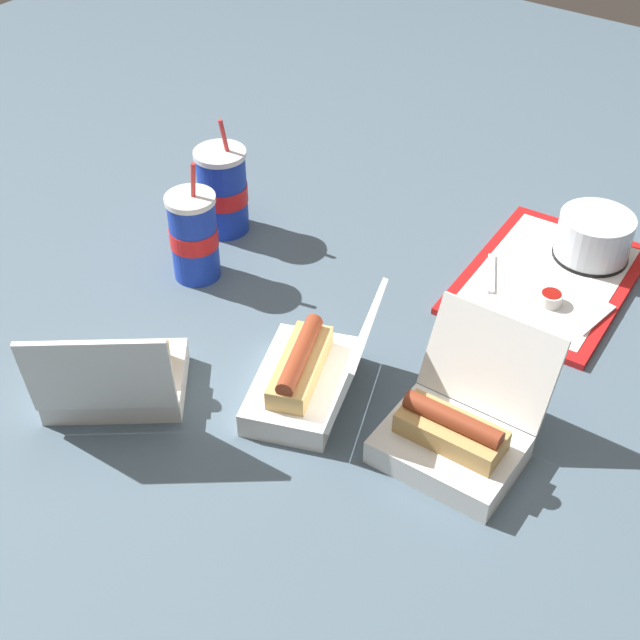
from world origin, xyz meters
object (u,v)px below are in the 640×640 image
object	(u,v)px
cake_container	(594,238)
soda_cup_back	(223,191)
clamshell_hotdog_left	(455,434)
soda_cup_right	(194,236)
plastic_fork	(491,273)
food_tray	(548,279)
clamshell_hotdog_back	(307,376)
clamshell_hotdog_center	(114,375)
ketchup_cup	(551,299)

from	to	relation	value
cake_container	soda_cup_back	world-z (taller)	soda_cup_back
clamshell_hotdog_left	soda_cup_right	size ratio (longest dim) A/B	0.97
cake_container	plastic_fork	bearing A→B (deg)	142.53
food_tray	clamshell_hotdog_back	xyz separation A→B (m)	(-0.47, 0.17, 0.03)
clamshell_hotdog_center	soda_cup_back	xyz separation A→B (m)	(0.43, 0.16, 0.04)
ketchup_cup	cake_container	bearing A→B (deg)	0.48
clamshell_hotdog_center	clamshell_hotdog_left	world-z (taller)	clamshell_hotdog_center
ketchup_cup	soda_cup_back	distance (m)	0.61
food_tray	clamshell_hotdog_left	size ratio (longest dim) A/B	1.82
food_tray	soda_cup_right	xyz separation A→B (m)	(-0.34, 0.50, 0.07)
ketchup_cup	plastic_fork	distance (m)	0.12
soda_cup_back	clamshell_hotdog_back	bearing A→B (deg)	-124.61
ketchup_cup	clamshell_hotdog_center	xyz separation A→B (m)	(-0.56, 0.43, 0.01)
food_tray	soda_cup_right	world-z (taller)	soda_cup_right
clamshell_hotdog_center	clamshell_hotdog_back	distance (m)	0.28
ketchup_cup	soda_cup_right	xyz separation A→B (m)	(-0.26, 0.54, 0.05)
ketchup_cup	clamshell_hotdog_center	world-z (taller)	clamshell_hotdog_center
clamshell_hotdog_back	soda_cup_back	xyz separation A→B (m)	(0.27, 0.39, 0.04)
cake_container	clamshell_hotdog_center	xyz separation A→B (m)	(-0.73, 0.43, -0.01)
food_tray	cake_container	xyz separation A→B (m)	(0.10, -0.03, 0.05)
plastic_fork	soda_cup_right	size ratio (longest dim) A/B	0.50
clamshell_hotdog_left	clamshell_hotdog_back	xyz separation A→B (m)	(-0.03, 0.23, -0.00)
soda_cup_back	ketchup_cup	bearing A→B (deg)	-78.13
food_tray	soda_cup_right	bearing A→B (deg)	123.68
food_tray	soda_cup_back	world-z (taller)	soda_cup_back
plastic_fork	cake_container	bearing A→B (deg)	-64.07
soda_cup_back	plastic_fork	bearing A→B (deg)	-73.14
cake_container	clamshell_hotdog_left	distance (m)	0.54
soda_cup_back	clamshell_hotdog_center	bearing A→B (deg)	-159.54
clamshell_hotdog_center	clamshell_hotdog_back	world-z (taller)	clamshell_hotdog_center
soda_cup_back	soda_cup_right	bearing A→B (deg)	-158.23
food_tray	clamshell_hotdog_center	bearing A→B (deg)	147.77
food_tray	clamshell_hotdog_left	xyz separation A→B (m)	(-0.44, -0.06, 0.03)
clamshell_hotdog_center	soda_cup_right	xyz separation A→B (m)	(0.29, 0.11, 0.04)
cake_container	soda_cup_right	size ratio (longest dim) A/B	0.60
cake_container	soda_cup_right	world-z (taller)	soda_cup_right
ketchup_cup	soda_cup_right	size ratio (longest dim) A/B	0.18
ketchup_cup	clamshell_hotdog_left	xyz separation A→B (m)	(-0.37, -0.03, 0.01)
clamshell_hotdog_center	soda_cup_back	bearing A→B (deg)	20.46
ketchup_cup	soda_cup_right	world-z (taller)	soda_cup_right
soda_cup_back	cake_container	bearing A→B (deg)	-63.50
food_tray	plastic_fork	size ratio (longest dim) A/B	3.50
clamshell_hotdog_left	plastic_fork	bearing A→B (deg)	20.22
clamshell_hotdog_left	soda_cup_right	bearing A→B (deg)	79.42
clamshell_hotdog_center	soda_cup_right	world-z (taller)	soda_cup_right
plastic_fork	clamshell_hotdog_back	size ratio (longest dim) A/B	0.43
cake_container	soda_cup_right	distance (m)	0.69
ketchup_cup	plastic_fork	bearing A→B (deg)	80.49
clamshell_hotdog_back	ketchup_cup	bearing A→B (deg)	-27.43
clamshell_hotdog_center	soda_cup_back	world-z (taller)	soda_cup_back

